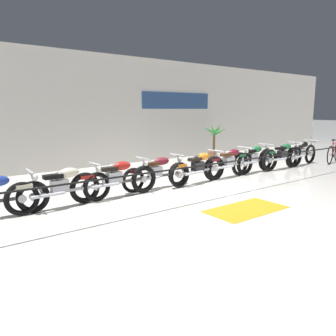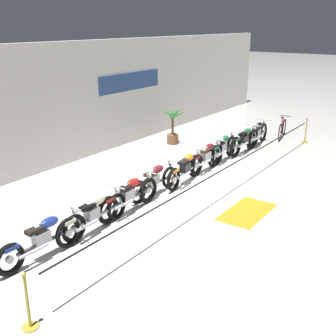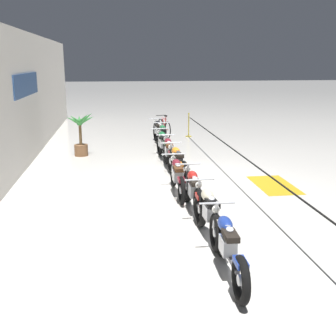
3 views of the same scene
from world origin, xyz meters
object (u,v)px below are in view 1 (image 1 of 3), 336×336
at_px(motorcycle_black_8, 302,153).
at_px(potted_palm_left_of_row, 214,142).
at_px(motorcycle_green_6, 254,159).
at_px(motorcycle_green_7, 283,156).
at_px(motorcycle_maroon_5, 230,163).
at_px(bicycle, 334,153).
at_px(motorcycle_cream_1, 62,187).
at_px(motorcycle_maroon_3, 157,172).
at_px(stanchion_far_left, 191,172).
at_px(floor_banner, 246,209).
at_px(motorcycle_red_2, 116,179).
at_px(motorcycle_orange_4, 199,168).

bearing_deg(motorcycle_black_8, potted_palm_left_of_row, 121.81).
bearing_deg(potted_palm_left_of_row, motorcycle_green_6, -107.33).
relative_size(motorcycle_green_6, motorcycle_green_7, 0.98).
bearing_deg(motorcycle_black_8, motorcycle_maroon_5, 178.37).
bearing_deg(potted_palm_left_of_row, bicycle, -43.68).
bearing_deg(motorcycle_cream_1, potted_palm_left_of_row, 21.16).
height_order(motorcycle_maroon_3, potted_palm_left_of_row, potted_palm_left_of_row).
height_order(bicycle, stanchion_far_left, stanchion_far_left).
bearing_deg(bicycle, motorcycle_green_6, 172.74).
bearing_deg(motorcycle_maroon_3, potted_palm_left_of_row, 29.16).
relative_size(motorcycle_green_6, potted_palm_left_of_row, 1.39).
relative_size(motorcycle_maroon_5, floor_banner, 1.19).
bearing_deg(motorcycle_maroon_5, motorcycle_red_2, -179.60).
bearing_deg(motorcycle_maroon_3, stanchion_far_left, -99.26).
height_order(stanchion_far_left, floor_banner, stanchion_far_left).
bearing_deg(motorcycle_green_6, motorcycle_orange_4, -177.77).
xyz_separation_m(motorcycle_red_2, motorcycle_green_7, (6.76, -0.11, 0.02)).
xyz_separation_m(motorcycle_red_2, motorcycle_maroon_5, (4.08, 0.03, 0.01)).
xyz_separation_m(motorcycle_orange_4, potted_palm_left_of_row, (3.47, 2.90, 0.31)).
distance_m(motorcycle_red_2, bicycle, 9.71).
xyz_separation_m(motorcycle_red_2, bicycle, (9.69, -0.50, -0.07)).
distance_m(motorcycle_orange_4, motorcycle_green_7, 4.05).
bearing_deg(floor_banner, motorcycle_green_6, 36.82).
height_order(motorcycle_cream_1, floor_banner, motorcycle_cream_1).
height_order(motorcycle_maroon_5, bicycle, bicycle).
xyz_separation_m(motorcycle_orange_4, motorcycle_green_7, (4.05, -0.07, 0.01)).
xyz_separation_m(potted_palm_left_of_row, floor_banner, (-4.37, -5.43, -0.77)).
bearing_deg(motorcycle_maroon_3, motorcycle_orange_4, -8.45).
bearing_deg(motorcycle_maroon_5, motorcycle_black_8, -1.63).
bearing_deg(potted_palm_left_of_row, motorcycle_cream_1, -158.84).
height_order(motorcycle_maroon_3, motorcycle_maroon_5, motorcycle_maroon_5).
bearing_deg(stanchion_far_left, potted_palm_left_of_row, 40.89).
distance_m(motorcycle_maroon_5, bicycle, 5.64).
bearing_deg(motorcycle_red_2, motorcycle_green_7, -0.92).
relative_size(motorcycle_maroon_3, floor_banner, 1.15).
relative_size(motorcycle_red_2, bicycle, 1.35).
xyz_separation_m(motorcycle_orange_4, stanchion_far_left, (-1.65, -1.53, 0.29)).
relative_size(motorcycle_green_7, stanchion_far_left, 0.17).
relative_size(motorcycle_cream_1, motorcycle_black_8, 1.07).
relative_size(bicycle, potted_palm_left_of_row, 1.07).
bearing_deg(bicycle, potted_palm_left_of_row, 136.32).
distance_m(motorcycle_maroon_3, motorcycle_green_7, 5.43).
distance_m(motorcycle_orange_4, motorcycle_black_8, 5.30).
height_order(potted_palm_left_of_row, stanchion_far_left, potted_palm_left_of_row).
xyz_separation_m(motorcycle_cream_1, motorcycle_red_2, (1.35, 0.05, -0.00)).
bearing_deg(floor_banner, motorcycle_black_8, 21.71).
distance_m(motorcycle_maroon_3, motorcycle_maroon_5, 2.76).
relative_size(motorcycle_red_2, potted_palm_left_of_row, 1.45).
relative_size(motorcycle_black_8, stanchion_far_left, 0.16).
bearing_deg(bicycle, motorcycle_orange_4, 176.24).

